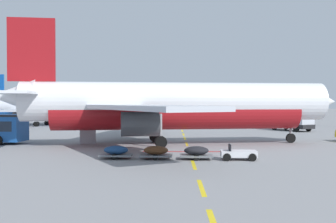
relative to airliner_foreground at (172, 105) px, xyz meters
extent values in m
cube|color=yellow|center=(1.51, -20.28, -3.95)|extent=(0.24, 4.00, 0.01)
cube|color=yellow|center=(1.51, -12.99, -3.95)|extent=(0.24, 4.00, 0.01)
cube|color=yellow|center=(1.51, -6.07, -3.95)|extent=(0.24, 4.00, 0.01)
cube|color=yellow|center=(1.51, 0.53, -3.95)|extent=(0.24, 4.00, 0.01)
cube|color=yellow|center=(1.51, 6.89, -3.95)|extent=(0.24, 4.00, 0.01)
cube|color=yellow|center=(1.51, 12.70, -3.95)|extent=(0.24, 4.00, 0.01)
cube|color=yellow|center=(1.51, 19.29, -3.95)|extent=(0.24, 4.00, 0.01)
cube|color=yellow|center=(1.51, 25.63, -3.95)|extent=(0.24, 4.00, 0.01)
cube|color=yellow|center=(1.51, 32.42, -3.95)|extent=(0.24, 4.00, 0.01)
cube|color=yellow|center=(1.51, 38.40, -3.95)|extent=(0.24, 4.00, 0.01)
cube|color=yellow|center=(1.51, 44.23, -3.95)|extent=(0.24, 4.00, 0.01)
cube|color=yellow|center=(1.51, 50.61, -3.95)|extent=(0.24, 4.00, 0.01)
cube|color=yellow|center=(1.51, 56.90, -3.95)|extent=(0.24, 4.00, 0.01)
cube|color=#B21414|center=(1.51, -5.72, -3.95)|extent=(8.00, 0.40, 0.01)
cylinder|color=white|center=(0.58, 0.09, 0.35)|extent=(30.33, 8.15, 3.80)
cylinder|color=maroon|center=(0.58, 0.09, -0.69)|extent=(24.75, 7.03, 3.50)
cone|color=white|center=(15.47, 2.28, 0.35)|extent=(4.01, 4.19, 3.72)
cone|color=white|center=(-15.00, -2.21, 0.83)|extent=(4.63, 3.81, 3.23)
cube|color=#192333|center=(14.43, 2.13, 1.02)|extent=(2.00, 3.05, 0.60)
cube|color=maroon|center=(-13.27, -1.96, 5.25)|extent=(4.41, 1.00, 6.00)
cube|color=white|center=(-14.43, 1.11, 1.11)|extent=(4.10, 6.80, 0.24)
cube|color=white|center=(-13.50, -5.23, 1.11)|extent=(4.10, 6.80, 0.24)
cube|color=#B7BCC6|center=(-4.59, 7.91, -0.12)|extent=(7.93, 17.60, 0.36)
cube|color=#B7BCC6|center=(-2.11, -8.90, -0.12)|extent=(12.15, 17.28, 0.36)
cylinder|color=#4C4F54|center=(-4.30, 4.92, -1.57)|extent=(3.47, 2.54, 2.10)
cylinder|color=black|center=(-2.72, 5.16, -1.57)|extent=(0.38, 1.78, 1.79)
cylinder|color=#4C4F54|center=(-2.70, -5.96, -1.57)|extent=(3.47, 2.54, 2.10)
cylinder|color=black|center=(-1.12, -5.72, -1.57)|extent=(0.38, 1.78, 1.79)
cylinder|color=gray|center=(12.35, 1.82, -2.12)|extent=(0.28, 0.28, 2.67)
cylinder|color=black|center=(12.35, 1.82, -3.45)|extent=(1.02, 0.42, 0.99)
cylinder|color=gray|center=(-1.78, 2.37, -2.09)|extent=(0.28, 0.28, 2.61)
cylinder|color=black|center=(-1.83, 2.71, -3.40)|extent=(1.14, 0.51, 1.10)
cylinder|color=black|center=(-1.73, 2.02, -3.40)|extent=(1.14, 0.51, 1.10)
cylinder|color=gray|center=(-1.02, -2.78, -2.09)|extent=(0.28, 0.28, 2.61)
cylinder|color=black|center=(-1.07, -2.43, -3.40)|extent=(1.14, 0.51, 1.10)
cylinder|color=black|center=(-0.97, -3.12, -3.40)|extent=(1.14, 0.51, 1.10)
cylinder|color=silver|center=(-21.63, 31.22, -0.70)|extent=(22.91, 6.87, 2.87)
cylinder|color=#0F479E|center=(-21.63, 31.22, -1.49)|extent=(18.70, 5.89, 2.64)
cone|color=silver|center=(-10.43, 29.20, -0.70)|extent=(3.10, 3.24, 2.82)
cube|color=#192333|center=(-11.21, 29.34, -0.20)|extent=(1.57, 2.34, 0.45)
cube|color=silver|center=(-32.14, 35.57, -0.12)|extent=(3.24, 5.19, 0.18)
cube|color=#B7BCC6|center=(-23.44, 38.08, -1.06)|extent=(9.49, 12.97, 0.27)
cube|color=#B7BCC6|center=(-25.73, 25.43, -1.06)|extent=(5.61, 13.27, 0.27)
cylinder|color=#4C4F54|center=(-23.96, 35.86, -2.15)|extent=(2.66, 1.99, 1.59)
cylinder|color=black|center=(-22.77, 35.65, -2.15)|extent=(0.33, 1.34, 1.35)
cylinder|color=#4C4F54|center=(-25.44, 27.68, -2.15)|extent=(2.66, 1.99, 1.59)
cylinder|color=black|center=(-24.24, 27.46, -2.15)|extent=(0.33, 1.34, 1.35)
cylinder|color=gray|center=(-12.77, 29.62, -2.57)|extent=(0.21, 0.21, 2.02)
cylinder|color=black|center=(-12.77, 29.62, -3.58)|extent=(0.77, 0.34, 0.75)
cylinder|color=gray|center=(-22.77, 33.42, -2.55)|extent=(0.21, 0.21, 1.97)
cylinder|color=black|center=(-22.72, 33.68, -3.53)|extent=(0.87, 0.41, 0.83)
cylinder|color=black|center=(-22.81, 33.16, -3.53)|extent=(0.87, 0.41, 0.83)
cylinder|color=gray|center=(-23.46, 29.55, -2.55)|extent=(0.21, 0.21, 1.97)
cylinder|color=black|center=(-23.42, 29.81, -3.53)|extent=(0.87, 0.41, 0.83)
cylinder|color=black|center=(-23.51, 29.29, -3.53)|extent=(0.87, 0.41, 0.83)
cylinder|color=black|center=(-16.70, 1.77, -3.45)|extent=(1.03, 0.43, 1.00)
cube|color=black|center=(17.58, 19.70, -3.21)|extent=(5.42, 7.30, 0.60)
cube|color=maroon|center=(16.49, 21.74, -2.36)|extent=(3.15, 3.19, 1.10)
cube|color=#192333|center=(15.95, 22.76, -2.26)|extent=(1.72, 0.96, 0.64)
cube|color=#B7BCC6|center=(18.04, 18.84, -1.86)|extent=(4.36, 5.33, 2.10)
cylinder|color=black|center=(15.46, 21.11, -3.47)|extent=(0.70, 0.98, 0.96)
cylinder|color=black|center=(17.58, 22.25, -3.47)|extent=(0.70, 0.98, 0.96)
cylinder|color=black|center=(17.57, 17.16, -3.47)|extent=(0.70, 0.98, 0.96)
cylinder|color=black|center=(19.69, 18.30, -3.47)|extent=(0.70, 0.98, 0.96)
cube|color=silver|center=(4.94, -10.58, -3.49)|extent=(2.67, 1.53, 0.44)
cube|color=black|center=(4.29, -10.55, -3.09)|extent=(0.18, 1.12, 0.56)
cylinder|color=black|center=(5.88, -9.93, -3.67)|extent=(0.57, 0.21, 0.56)
cylinder|color=black|center=(5.81, -11.32, -3.67)|extent=(0.57, 0.21, 0.56)
cylinder|color=black|center=(4.06, -9.83, -3.67)|extent=(0.57, 0.21, 0.56)
cylinder|color=black|center=(3.99, -11.23, -3.67)|extent=(0.57, 0.21, 0.56)
cube|color=slate|center=(1.84, -10.42, -3.67)|extent=(2.47, 1.62, 0.12)
ellipsoid|color=black|center=(1.84, -10.42, -3.29)|extent=(1.88, 1.29, 0.64)
cylinder|color=black|center=(1.87, -9.75, -3.73)|extent=(0.45, 0.16, 0.44)
cylinder|color=black|center=(1.81, -11.10, -3.73)|extent=(0.45, 0.16, 0.44)
cube|color=slate|center=(-1.16, -10.27, -3.67)|extent=(2.47, 1.62, 0.12)
ellipsoid|color=#4C2D19|center=(-1.16, -10.27, -3.29)|extent=(1.88, 1.29, 0.64)
cylinder|color=black|center=(-1.12, -9.59, -3.73)|extent=(0.45, 0.16, 0.44)
cylinder|color=black|center=(-1.19, -10.94, -3.73)|extent=(0.45, 0.16, 0.44)
cube|color=slate|center=(-4.15, -10.12, -3.67)|extent=(2.47, 1.62, 0.12)
ellipsoid|color=navy|center=(-4.15, -10.12, -3.29)|extent=(1.88, 1.29, 0.64)
cylinder|color=black|center=(-4.12, -9.44, -3.73)|extent=(0.45, 0.16, 0.44)
cylinder|color=black|center=(-4.19, -10.79, -3.73)|extent=(0.45, 0.16, 0.44)
cube|color=#B7BCC6|center=(-8.69, 1.43, -3.15)|extent=(1.91, 1.88, 1.60)
cube|color=silver|center=(-8.69, 1.43, -3.15)|extent=(1.59, 0.41, 1.36)
cube|color=gray|center=(-5.93, 134.84, 1.44)|extent=(66.53, 22.72, 10.78)
cube|color=#192333|center=(-5.93, 123.42, 1.98)|extent=(61.20, 0.12, 3.88)
cube|color=gray|center=(4.05, 134.84, 7.63)|extent=(6.00, 5.00, 1.60)
camera|label=1|loc=(0.06, -40.40, 0.31)|focal=43.51mm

